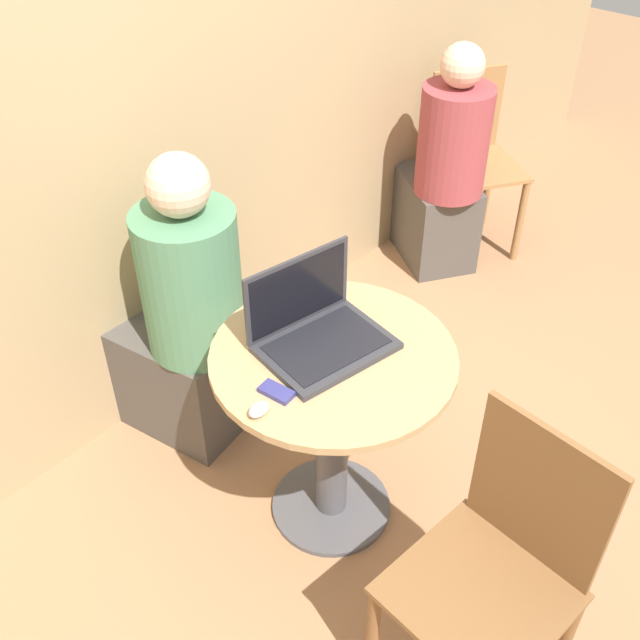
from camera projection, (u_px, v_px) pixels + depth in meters
name	position (u px, v px, depth m)	size (l,w,h in m)	color
ground_plane	(331.00, 507.00, 2.60)	(12.00, 12.00, 0.00)	#9E704C
back_wall	(106.00, 76.00, 2.25)	(7.00, 0.05, 2.60)	tan
round_table	(333.00, 407.00, 2.29)	(0.72, 0.72, 0.71)	#4C4C51
laptop	(317.00, 330.00, 2.16)	(0.41, 0.33, 0.25)	#2D2D33
cell_phone	(276.00, 392.00, 2.02)	(0.06, 0.10, 0.02)	navy
computer_mouse	(259.00, 409.00, 1.96)	(0.06, 0.04, 0.04)	#B2B2B7
chair_empty	(496.00, 574.00, 1.87)	(0.44, 0.44, 0.89)	brown
person_seated	(185.00, 327.00, 2.61)	(0.39, 0.54, 1.15)	#4C4742
chair_background	(471.00, 160.00, 3.66)	(0.55, 0.55, 0.86)	#9E7042
person_background	(444.00, 178.00, 3.50)	(0.50, 0.54, 1.11)	#4C4742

